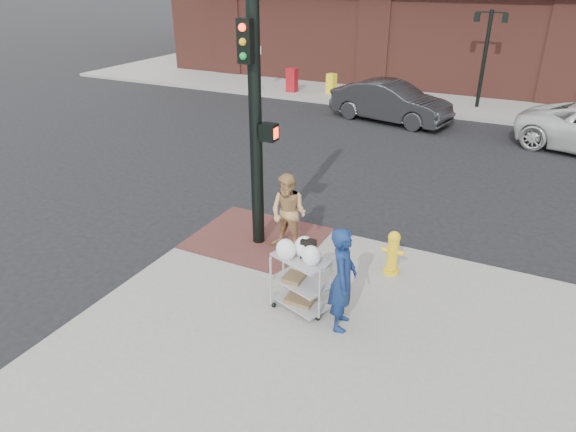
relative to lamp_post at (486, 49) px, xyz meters
The scene contains 12 objects.
ground 16.34m from the lamp_post, 97.13° to the right, with size 220.00×220.00×0.00m, color black.
brick_curb_ramp 15.52m from the lamp_post, 99.77° to the right, with size 2.80×2.40×0.01m, color #512826.
lamp_post is the anchor object (origin of this frame).
parking_sign 10.64m from the lamp_post, behind, with size 0.05×0.05×2.20m, color black.
traffic_signal_pole 15.43m from the lamp_post, 99.24° to the right, with size 0.61×0.51×5.00m.
woman_blue 17.26m from the lamp_post, 89.23° to the right, with size 0.67×0.44×1.84m, color navy.
pedestrian_tan 15.40m from the lamp_post, 96.55° to the right, with size 0.83×0.65×1.71m, color tan.
sedan_dark 4.96m from the lamp_post, 129.39° to the right, with size 1.70×4.87×1.60m, color black.
utility_cart 17.15m from the lamp_post, 92.02° to the right, with size 1.12×0.85×1.38m.
fire_hydrant 15.32m from the lamp_post, 88.01° to the right, with size 0.44×0.31×0.93m.
newsbox_red 8.95m from the lamp_post, behind, with size 0.48×0.43×1.14m, color maroon.
newsbox_yellow 7.09m from the lamp_post, behind, with size 0.40×0.36×0.95m, color yellow.
Camera 1 is at (4.60, -7.95, 5.64)m, focal length 32.00 mm.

